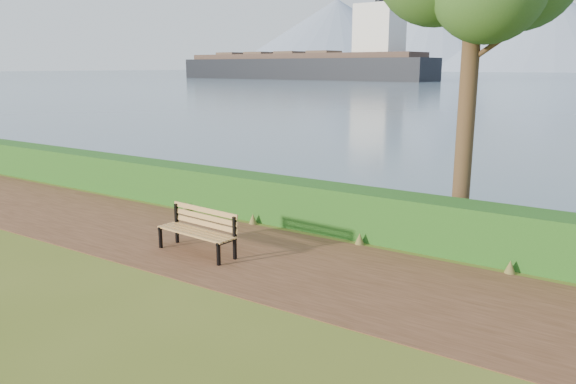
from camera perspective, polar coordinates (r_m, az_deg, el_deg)
The scene contains 5 objects.
ground at distance 10.65m, azimuth -5.57°, elevation -6.68°, with size 140.00×140.00×0.00m, color #55621C.
path at distance 10.87m, azimuth -4.56°, elevation -6.23°, with size 40.00×3.40×0.01m, color #4F301B.
hedge at distance 12.53m, azimuth 1.93°, elevation -1.27°, with size 32.00×0.85×1.00m, color #1B4D16.
bench at distance 10.88m, azimuth -8.99°, elevation -3.60°, with size 1.76×0.64×0.87m.
cargo_ship at distance 149.17m, azimuth 1.89°, elevation 12.64°, with size 74.89×17.21×22.53m.
Camera 1 is at (6.42, -7.73, 3.52)m, focal length 35.00 mm.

